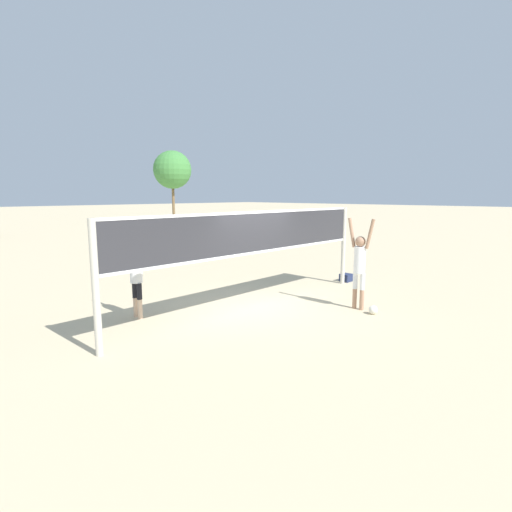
{
  "coord_description": "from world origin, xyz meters",
  "views": [
    {
      "loc": [
        -7.02,
        -6.7,
        2.85
      ],
      "look_at": [
        0.0,
        0.0,
        1.35
      ],
      "focal_mm": 28.0,
      "sensor_mm": 36.0,
      "label": 1
    }
  ],
  "objects_px": {
    "player_spiker": "(360,262)",
    "gear_bag": "(346,278)",
    "volleyball_net": "(256,241)",
    "player_blocker": "(136,272)",
    "volleyball": "(373,310)",
    "tree_left_cluster": "(172,170)"
  },
  "relations": [
    {
      "from": "volleyball_net",
      "to": "player_spiker",
      "type": "relative_size",
      "value": 3.61
    },
    {
      "from": "player_spiker",
      "to": "volleyball_net",
      "type": "bearing_deg",
      "value": 43.71
    },
    {
      "from": "player_blocker",
      "to": "tree_left_cluster",
      "type": "bearing_deg",
      "value": 143.85
    },
    {
      "from": "player_blocker",
      "to": "volleyball",
      "type": "xyz_separation_m",
      "value": [
        4.05,
        -3.84,
        -0.97
      ]
    },
    {
      "from": "player_blocker",
      "to": "tree_left_cluster",
      "type": "height_order",
      "value": "tree_left_cluster"
    },
    {
      "from": "volleyball",
      "to": "gear_bag",
      "type": "distance_m",
      "value": 3.67
    },
    {
      "from": "volleyball",
      "to": "player_spiker",
      "type": "bearing_deg",
      "value": 73.68
    },
    {
      "from": "gear_bag",
      "to": "tree_left_cluster",
      "type": "xyz_separation_m",
      "value": [
        13.96,
        29.86,
        5.32
      ]
    },
    {
      "from": "player_blocker",
      "to": "volleyball",
      "type": "distance_m",
      "value": 5.66
    },
    {
      "from": "player_spiker",
      "to": "tree_left_cluster",
      "type": "relative_size",
      "value": 0.3
    },
    {
      "from": "player_blocker",
      "to": "volleyball",
      "type": "relative_size",
      "value": 9.6
    },
    {
      "from": "player_spiker",
      "to": "player_blocker",
      "type": "bearing_deg",
      "value": 51.36
    },
    {
      "from": "player_spiker",
      "to": "volleyball",
      "type": "xyz_separation_m",
      "value": [
        -0.14,
        -0.49,
        -1.1
      ]
    },
    {
      "from": "player_blocker",
      "to": "gear_bag",
      "type": "xyz_separation_m",
      "value": [
        6.81,
        -1.43,
        -0.96
      ]
    },
    {
      "from": "player_blocker",
      "to": "gear_bag",
      "type": "distance_m",
      "value": 7.02
    },
    {
      "from": "volleyball_net",
      "to": "player_blocker",
      "type": "xyz_separation_m",
      "value": [
        -2.42,
        1.5,
        -0.63
      ]
    },
    {
      "from": "player_spiker",
      "to": "gear_bag",
      "type": "relative_size",
      "value": 6.22
    },
    {
      "from": "player_spiker",
      "to": "player_blocker",
      "type": "distance_m",
      "value": 5.37
    },
    {
      "from": "gear_bag",
      "to": "tree_left_cluster",
      "type": "height_order",
      "value": "tree_left_cluster"
    },
    {
      "from": "tree_left_cluster",
      "to": "volleyball",
      "type": "bearing_deg",
      "value": -117.39
    },
    {
      "from": "gear_bag",
      "to": "volleyball",
      "type": "bearing_deg",
      "value": -138.88
    },
    {
      "from": "player_spiker",
      "to": "tree_left_cluster",
      "type": "height_order",
      "value": "tree_left_cluster"
    }
  ]
}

